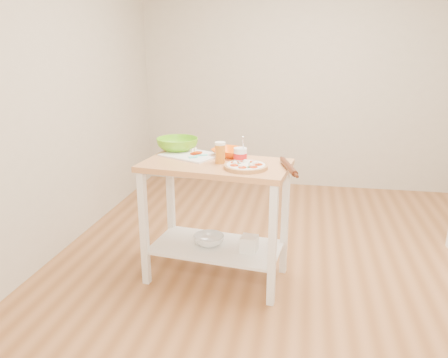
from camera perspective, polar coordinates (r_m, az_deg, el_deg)
room_shell at (r=3.11m, az=10.82°, el=10.54°), size 4.04×4.54×2.74m
prep_island at (r=3.14m, az=-1.05°, el=-2.44°), size 1.08×0.68×0.90m
pizza at (r=2.92m, az=2.88°, el=1.72°), size 0.30×0.30×0.05m
cutting_board at (r=3.27m, az=-4.32°, el=3.20°), size 0.49×0.44×0.04m
spatula at (r=3.18m, az=-3.50°, el=2.99°), size 0.13×0.12×0.01m
knife at (r=3.44m, az=-6.39°, el=4.02°), size 0.27×0.03×0.01m
orange_bowl at (r=3.24m, az=0.69°, el=3.51°), size 0.31×0.31×0.06m
green_bowl at (r=3.42m, az=-6.10°, el=4.51°), size 0.44×0.44×0.10m
beer_pint at (r=3.03m, az=-0.51°, el=3.48°), size 0.07×0.07×0.15m
yogurt_tub at (r=3.02m, az=2.14°, el=3.05°), size 0.09×0.09×0.20m
rolling_pin at (r=2.91m, az=8.44°, el=1.58°), size 0.13×0.35×0.04m
shelf_glass_bowl at (r=3.29m, az=-2.00°, el=-7.96°), size 0.25×0.25×0.07m
shelf_bin at (r=3.18m, az=3.31°, el=-8.45°), size 0.13×0.13×0.12m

